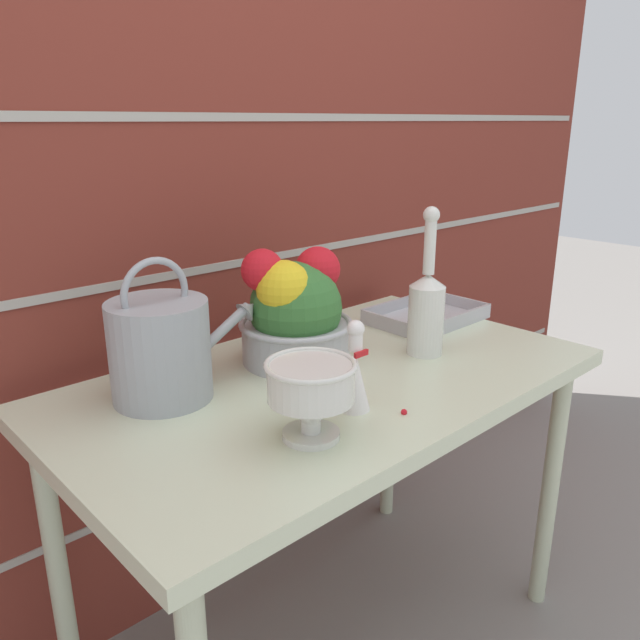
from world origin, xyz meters
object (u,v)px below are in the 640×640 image
(figurine_vase, at_px, (355,374))
(wire_tray, at_px, (426,317))
(crystal_pedestal_bowl, at_px, (311,386))
(watering_can, at_px, (161,348))
(flower_planter, at_px, (295,313))
(glass_decanter, at_px, (426,307))

(figurine_vase, height_order, wire_tray, figurine_vase)
(crystal_pedestal_bowl, relative_size, wire_tray, 0.52)
(watering_can, distance_m, figurine_vase, 0.38)
(watering_can, xyz_separation_m, crystal_pedestal_bowl, (0.10, -0.32, -0.01))
(crystal_pedestal_bowl, bearing_deg, wire_tray, 22.16)
(flower_planter, height_order, glass_decanter, glass_decanter)
(glass_decanter, bearing_deg, wire_tray, 36.66)
(watering_can, xyz_separation_m, glass_decanter, (0.58, -0.20, 0.01))
(crystal_pedestal_bowl, height_order, wire_tray, crystal_pedestal_bowl)
(glass_decanter, bearing_deg, figurine_vase, -164.07)
(flower_planter, xyz_separation_m, glass_decanter, (0.26, -0.17, -0.00))
(glass_decanter, distance_m, figurine_vase, 0.36)
(flower_planter, height_order, wire_tray, flower_planter)
(figurine_vase, bearing_deg, glass_decanter, 15.93)
(flower_planter, distance_m, glass_decanter, 0.31)
(watering_can, bearing_deg, wire_tray, -3.24)
(crystal_pedestal_bowl, xyz_separation_m, wire_tray, (0.69, 0.28, -0.09))
(figurine_vase, bearing_deg, flower_planter, 73.09)
(flower_planter, xyz_separation_m, wire_tray, (0.47, -0.02, -0.11))
(wire_tray, bearing_deg, watering_can, 176.76)
(figurine_vase, bearing_deg, wire_tray, 24.70)
(glass_decanter, bearing_deg, watering_can, 160.98)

